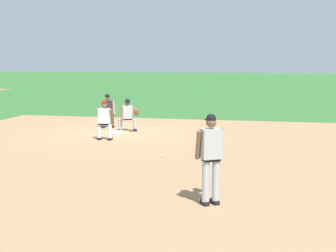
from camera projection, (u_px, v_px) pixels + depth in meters
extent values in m
plane|color=#336B2D|center=(117.00, 133.00, 18.53)|extent=(160.00, 160.00, 0.00)
cube|color=#A87F56|center=(149.00, 157.00, 14.01)|extent=(18.00, 18.00, 0.01)
cube|color=white|center=(117.00, 132.00, 18.53)|extent=(0.38, 0.38, 0.09)
sphere|color=white|center=(162.00, 156.00, 14.05)|extent=(0.07, 0.07, 0.07)
cube|color=black|center=(205.00, 203.00, 9.48)|extent=(0.28, 0.22, 0.09)
cylinder|color=#B2B2B7|center=(206.00, 181.00, 9.38)|extent=(0.15, 0.15, 0.84)
cube|color=black|center=(215.00, 202.00, 9.54)|extent=(0.28, 0.22, 0.09)
cylinder|color=#B2B2B7|center=(216.00, 181.00, 9.44)|extent=(0.15, 0.15, 0.84)
cube|color=black|center=(211.00, 160.00, 9.35)|extent=(0.34, 0.39, 0.06)
cube|color=#B2B2B7|center=(211.00, 144.00, 9.30)|extent=(0.40, 0.47, 0.60)
sphere|color=brown|center=(211.00, 122.00, 9.26)|extent=(0.21, 0.21, 0.21)
sphere|color=black|center=(211.00, 119.00, 9.25)|extent=(0.20, 0.20, 0.20)
cube|color=black|center=(209.00, 120.00, 9.34)|extent=(0.18, 0.20, 0.02)
cylinder|color=brown|center=(198.00, 145.00, 9.30)|extent=(0.21, 0.17, 0.59)
cylinder|color=brown|center=(217.00, 136.00, 9.64)|extent=(0.50, 0.33, 0.41)
ellipsoid|color=brown|center=(215.00, 143.00, 9.74)|extent=(0.36, 0.32, 0.34)
cube|color=black|center=(135.00, 130.00, 19.10)|extent=(0.28, 0.21, 0.09)
cylinder|color=#B2B2B7|center=(135.00, 124.00, 19.10)|extent=(0.15, 0.15, 0.40)
cube|color=black|center=(120.00, 131.00, 18.95)|extent=(0.28, 0.21, 0.09)
cylinder|color=#B2B2B7|center=(120.00, 125.00, 18.96)|extent=(0.15, 0.15, 0.40)
cube|color=black|center=(127.00, 119.00, 19.00)|extent=(0.33, 0.39, 0.06)
cube|color=#B2B2B7|center=(127.00, 112.00, 18.96)|extent=(0.39, 0.46, 0.52)
sphere|color=brown|center=(127.00, 103.00, 18.88)|extent=(0.21, 0.21, 0.21)
sphere|color=black|center=(127.00, 101.00, 18.87)|extent=(0.20, 0.20, 0.20)
cube|color=black|center=(128.00, 102.00, 18.79)|extent=(0.17, 0.20, 0.02)
cylinder|color=brown|center=(135.00, 110.00, 18.60)|extent=(0.56, 0.34, 0.24)
cylinder|color=brown|center=(122.00, 114.00, 18.81)|extent=(0.25, 0.18, 0.58)
ellipsoid|color=brown|center=(136.00, 112.00, 18.41)|extent=(0.28, 0.28, 0.35)
cube|color=black|center=(100.00, 139.00, 17.06)|extent=(0.26, 0.11, 0.09)
cylinder|color=white|center=(99.00, 131.00, 16.98)|extent=(0.15, 0.15, 0.50)
cube|color=black|center=(110.00, 139.00, 16.99)|extent=(0.26, 0.11, 0.09)
cylinder|color=white|center=(110.00, 131.00, 16.91)|extent=(0.15, 0.15, 0.50)
cube|color=black|center=(104.00, 124.00, 16.90)|extent=(0.20, 0.34, 0.06)
cube|color=white|center=(104.00, 116.00, 16.86)|extent=(0.25, 0.40, 0.54)
sphere|color=brown|center=(104.00, 105.00, 16.82)|extent=(0.21, 0.21, 0.21)
sphere|color=maroon|center=(104.00, 103.00, 16.81)|extent=(0.20, 0.20, 0.20)
cube|color=maroon|center=(105.00, 103.00, 16.91)|extent=(0.11, 0.17, 0.02)
cylinder|color=brown|center=(99.00, 116.00, 17.06)|extent=(0.33, 0.09, 0.56)
cylinder|color=brown|center=(112.00, 116.00, 16.96)|extent=(0.33, 0.09, 0.56)
cube|color=black|center=(113.00, 127.00, 20.06)|extent=(0.28, 0.22, 0.09)
cylinder|color=#515154|center=(112.00, 120.00, 20.05)|extent=(0.15, 0.15, 0.50)
cube|color=black|center=(103.00, 127.00, 19.93)|extent=(0.28, 0.22, 0.09)
cylinder|color=#515154|center=(103.00, 120.00, 19.93)|extent=(0.15, 0.15, 0.50)
cube|color=black|center=(108.00, 114.00, 19.95)|extent=(0.34, 0.39, 0.06)
cube|color=#232326|center=(107.00, 107.00, 19.91)|extent=(0.41, 0.47, 0.54)
sphere|color=#9E7051|center=(107.00, 98.00, 19.84)|extent=(0.21, 0.21, 0.21)
sphere|color=black|center=(107.00, 96.00, 19.83)|extent=(0.20, 0.20, 0.20)
cube|color=black|center=(108.00, 97.00, 19.74)|extent=(0.18, 0.20, 0.02)
cylinder|color=#9E7051|center=(114.00, 108.00, 19.85)|extent=(0.33, 0.24, 0.56)
cylinder|color=#9E7051|center=(102.00, 108.00, 19.70)|extent=(0.33, 0.24, 0.56)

